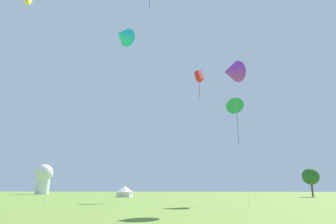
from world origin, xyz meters
TOP-DOWN VIEW (x-y plane):
  - kite_yellow_box at (-25.32, 37.37)m, footprint 2.70×1.58m
  - kite_red_box at (3.87, 56.10)m, footprint 2.48×3.36m
  - kite_purple_delta at (7.78, 28.59)m, footprint 3.57×3.55m
  - kite_cyan_delta at (-6.84, 33.57)m, footprint 3.62×3.63m
  - kite_green_delta at (9.48, 39.87)m, footprint 4.20×3.46m
  - festival_tent_center at (-14.99, 67.76)m, footprint 3.99×3.99m
  - observatory_dome at (-54.49, 99.20)m, footprint 6.40×6.40m
  - tree_distant_left at (31.11, 75.50)m, footprint 4.15×4.15m

SIDE VIEW (x-z plane):
  - festival_tent_center at x=-14.99m, z-range 0.14..2.73m
  - tree_distant_left at x=31.11m, z-range 1.43..8.49m
  - observatory_dome at x=-54.49m, z-range 0.61..11.41m
  - kite_green_delta at x=9.48m, z-range 6.04..21.20m
  - kite_purple_delta at x=7.78m, z-range 6.76..23.20m
  - kite_cyan_delta at x=-6.84m, z-range 10.98..36.04m
  - kite_red_box at x=3.87m, z-range 12.18..39.22m
  - kite_yellow_box at x=-25.32m, z-range 16.25..50.74m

